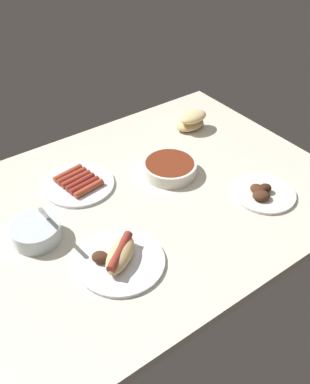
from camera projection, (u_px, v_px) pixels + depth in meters
The scene contains 7 objects.
ground_plane at pixel (146, 200), 134.24cm from camera, with size 120.00×90.00×3.00cm, color silver.
bowl_chili at pixel (170, 167), 140.95cm from camera, with size 17.75×17.75×4.29cm.
plate_grilled_meat at pixel (263, 193), 133.01cm from camera, with size 19.57×19.57×3.95cm.
bowl_coleslaw at pixel (36, 231), 117.49cm from camera, with size 13.66×13.66×15.03cm.
bread_stack at pixel (191, 121), 161.66cm from camera, with size 12.58×9.15×7.20cm.
plate_hotdog_assembled at pixel (120, 258), 111.35cm from camera, with size 23.28×23.28×5.61cm.
plate_sausages at pixel (78, 183), 136.76cm from camera, with size 22.71×22.71×3.02cm.
Camera 1 is at (-57.65, -83.97, 86.02)cm, focal length 40.25 mm.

